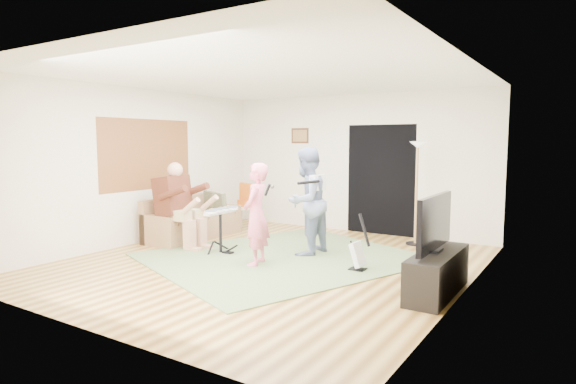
% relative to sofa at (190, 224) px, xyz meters
% --- Properties ---
extents(floor, '(6.00, 6.00, 0.00)m').
position_rel_sofa_xyz_m(floor, '(2.28, -0.77, -0.25)').
color(floor, brown).
rests_on(floor, ground).
extents(walls, '(5.50, 6.00, 2.70)m').
position_rel_sofa_xyz_m(walls, '(2.28, -0.77, 1.10)').
color(walls, beige).
rests_on(walls, floor).
extents(ceiling, '(6.00, 6.00, 0.00)m').
position_rel_sofa_xyz_m(ceiling, '(2.28, -0.77, 2.45)').
color(ceiling, white).
rests_on(ceiling, walls).
extents(window_blinds, '(0.00, 2.05, 2.05)m').
position_rel_sofa_xyz_m(window_blinds, '(-0.46, -0.57, 1.30)').
color(window_blinds, brown).
rests_on(window_blinds, walls).
extents(doorway, '(2.10, 0.00, 2.10)m').
position_rel_sofa_xyz_m(doorway, '(2.83, 2.22, 0.80)').
color(doorway, black).
rests_on(doorway, walls).
extents(picture_frame, '(0.42, 0.03, 0.32)m').
position_rel_sofa_xyz_m(picture_frame, '(1.03, 2.22, 1.65)').
color(picture_frame, '#3F2314').
rests_on(picture_frame, walls).
extents(area_rug, '(4.46, 4.73, 0.02)m').
position_rel_sofa_xyz_m(area_rug, '(2.30, -0.38, -0.25)').
color(area_rug, '#5A6F43').
rests_on(area_rug, floor).
extents(sofa, '(0.77, 1.88, 0.76)m').
position_rel_sofa_xyz_m(sofa, '(0.00, 0.00, 0.00)').
color(sofa, '#916B48').
rests_on(sofa, floor).
extents(drummer, '(0.93, 0.52, 1.43)m').
position_rel_sofa_xyz_m(drummer, '(0.42, -0.65, 0.30)').
color(drummer, '#542517').
rests_on(drummer, sofa).
extents(drum_kit, '(0.40, 0.71, 0.73)m').
position_rel_sofa_xyz_m(drum_kit, '(1.28, -0.65, 0.07)').
color(drum_kit, black).
rests_on(drum_kit, floor).
extents(singer, '(0.49, 0.62, 1.48)m').
position_rel_sofa_xyz_m(singer, '(2.21, -0.95, 0.49)').
color(singer, pink).
rests_on(singer, floor).
extents(microphone, '(0.06, 0.06, 0.24)m').
position_rel_sofa_xyz_m(microphone, '(2.41, -0.95, 0.85)').
color(microphone, black).
rests_on(microphone, singer).
extents(guitarist, '(0.69, 0.86, 1.69)m').
position_rel_sofa_xyz_m(guitarist, '(2.48, 0.01, 0.59)').
color(guitarist, '#717FA5').
rests_on(guitarist, floor).
extents(guitar_held, '(0.19, 0.61, 0.26)m').
position_rel_sofa_xyz_m(guitar_held, '(2.68, 0.01, 0.90)').
color(guitar_held, white).
rests_on(guitar_held, guitarist).
extents(guitar_spare, '(0.29, 0.26, 0.81)m').
position_rel_sofa_xyz_m(guitar_spare, '(3.58, -0.45, -0.02)').
color(guitar_spare, black).
rests_on(guitar_spare, floor).
extents(torchiere_lamp, '(0.32, 0.32, 1.78)m').
position_rel_sofa_xyz_m(torchiere_lamp, '(3.71, 1.65, 0.97)').
color(torchiere_lamp, black).
rests_on(torchiere_lamp, floor).
extents(dining_chair, '(0.50, 0.52, 0.93)m').
position_rel_sofa_xyz_m(dining_chair, '(0.20, 1.24, 0.08)').
color(dining_chair, beige).
rests_on(dining_chair, floor).
extents(tv_cabinet, '(0.40, 1.40, 0.50)m').
position_rel_sofa_xyz_m(tv_cabinet, '(4.78, -0.90, -0.00)').
color(tv_cabinet, black).
rests_on(tv_cabinet, floor).
extents(television, '(0.06, 1.19, 0.63)m').
position_rel_sofa_xyz_m(television, '(4.73, -0.90, 0.60)').
color(television, black).
rests_on(television, tv_cabinet).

